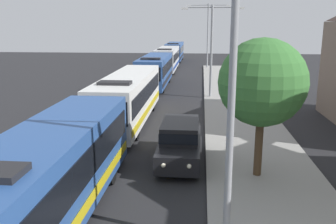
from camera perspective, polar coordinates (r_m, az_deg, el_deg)
The scene contains 10 objects.
bus_lead at distance 12.10m, azimuth -17.78°, elevation -9.03°, with size 2.58×11.18×3.21m.
bus_second_in_line at distance 23.55m, azimuth -6.16°, elevation 2.40°, with size 2.58×11.95×3.21m.
bus_middle at distance 36.97m, azimuth -2.00°, elevation 6.51°, with size 2.58×10.89×3.21m.
bus_fourth_in_line at distance 49.69m, azimuth -0.13°, elevation 8.31°, with size 2.58×11.53×3.21m.
bus_rear at distance 63.11m, azimuth 1.02°, elevation 9.42°, with size 2.58×10.76×3.21m.
white_suv at distance 16.78m, azimuth 1.88°, elevation -4.41°, with size 1.86×4.98×1.90m.
streetlamp_near at distance 9.56m, azimuth 10.04°, elevation 6.70°, with size 6.11×0.28×8.03m.
streetlamp_mid at distance 31.19m, azimuth 6.79°, elevation 10.83°, with size 5.10×0.28×7.57m.
streetlamp_far at distance 52.85m, azimuth 6.22°, elevation 12.68°, with size 5.99×0.28×8.78m.
roadside_tree at distance 14.77m, azimuth 14.45°, elevation 4.41°, with size 3.47×3.47×5.57m.
Camera 1 is at (3.30, -0.19, 6.20)m, focal length 39.26 mm.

